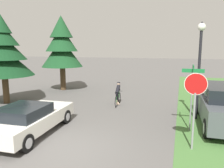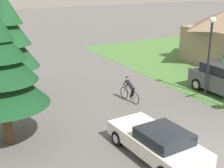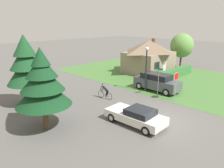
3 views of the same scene
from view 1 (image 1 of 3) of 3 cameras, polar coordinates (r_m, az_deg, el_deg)
The scene contains 9 objects.
ground_plane at distance 8.26m, azimuth -12.84°, elevation -16.47°, with size 140.00×140.00×0.00m, color #5B5956.
sedan_left_lane at distance 9.79m, azimuth -20.74°, elevation -8.55°, with size 2.10×4.53×1.30m.
cyclist at distance 13.71m, azimuth 1.53°, elevation -2.66°, with size 0.44×1.78×1.46m.
parked_suv_right at distance 11.27m, azimuth 27.03°, elevation -5.03°, with size 2.02×4.96×1.88m.
stop_sign at distance 7.99m, azimuth 20.88°, elevation -2.86°, with size 0.76×0.07×2.74m.
street_lamp at distance 11.52m, azimuth 21.98°, elevation 7.13°, with size 0.38×0.38×4.82m.
street_name_sign at distance 9.84m, azimuth 20.21°, elevation -0.54°, with size 0.90×0.90×2.87m.
conifer_tall_near at distance 15.60m, azimuth -26.62°, elevation 7.39°, with size 3.72×3.72×5.67m.
conifer_tall_far at distance 18.98m, azimuth -13.00°, elevation 9.82°, with size 3.40×3.40×6.21m.
Camera 1 is at (3.87, -6.36, 3.58)m, focal length 35.00 mm.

